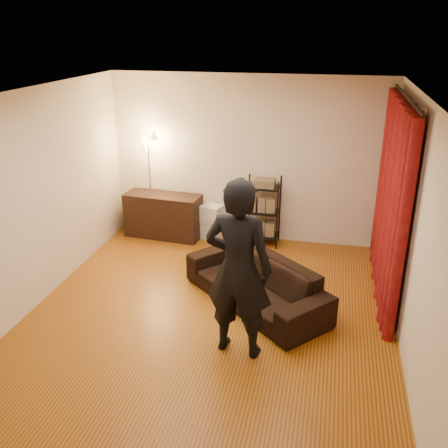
% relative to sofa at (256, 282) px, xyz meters
% --- Properties ---
extents(floor, '(5.00, 5.00, 0.00)m').
position_rel_sofa_xyz_m(floor, '(-0.50, -0.36, -0.30)').
color(floor, '#9C5715').
rests_on(floor, ground).
extents(ceiling, '(5.00, 5.00, 0.00)m').
position_rel_sofa_xyz_m(ceiling, '(-0.50, -0.36, 2.40)').
color(ceiling, white).
rests_on(ceiling, ground).
extents(wall_back, '(5.00, 0.00, 5.00)m').
position_rel_sofa_xyz_m(wall_back, '(-0.50, 2.14, 1.05)').
color(wall_back, beige).
rests_on(wall_back, ground).
extents(wall_front, '(5.00, 0.00, 5.00)m').
position_rel_sofa_xyz_m(wall_front, '(-0.50, -2.86, 1.05)').
color(wall_front, beige).
rests_on(wall_front, ground).
extents(wall_left, '(0.00, 5.00, 5.00)m').
position_rel_sofa_xyz_m(wall_left, '(-2.75, -0.36, 1.05)').
color(wall_left, beige).
rests_on(wall_left, ground).
extents(wall_right, '(0.00, 5.00, 5.00)m').
position_rel_sofa_xyz_m(wall_right, '(1.75, -0.36, 1.05)').
color(wall_right, beige).
rests_on(wall_right, ground).
extents(curtain_rod, '(0.04, 2.65, 0.04)m').
position_rel_sofa_xyz_m(curtain_rod, '(1.65, 0.76, 2.28)').
color(curtain_rod, black).
rests_on(curtain_rod, wall_right).
extents(curtain, '(0.22, 2.65, 2.55)m').
position_rel_sofa_xyz_m(curtain, '(1.63, 0.76, 0.97)').
color(curtain, maroon).
rests_on(curtain, ground).
extents(sofa, '(2.10, 1.99, 0.61)m').
position_rel_sofa_xyz_m(sofa, '(0.00, 0.00, 0.00)').
color(sofa, black).
rests_on(sofa, ground).
extents(person, '(0.79, 0.57, 2.01)m').
position_rel_sofa_xyz_m(person, '(-0.03, -1.04, 0.70)').
color(person, black).
rests_on(person, ground).
extents(media_cabinet, '(1.31, 0.59, 0.74)m').
position_rel_sofa_xyz_m(media_cabinet, '(-1.89, 1.86, 0.07)').
color(media_cabinet, black).
rests_on(media_cabinet, ground).
extents(storage_boxes, '(0.42, 0.37, 0.59)m').
position_rel_sofa_xyz_m(storage_boxes, '(-1.07, 1.95, -0.01)').
color(storage_boxes, beige).
rests_on(storage_boxes, ground).
extents(wire_shelf, '(0.57, 0.44, 1.13)m').
position_rel_sofa_xyz_m(wire_shelf, '(-0.20, 1.91, 0.26)').
color(wire_shelf, black).
rests_on(wire_shelf, ground).
extents(floor_lamp, '(0.37, 0.37, 1.76)m').
position_rel_sofa_xyz_m(floor_lamp, '(-2.10, 1.86, 0.58)').
color(floor_lamp, silver).
rests_on(floor_lamp, ground).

